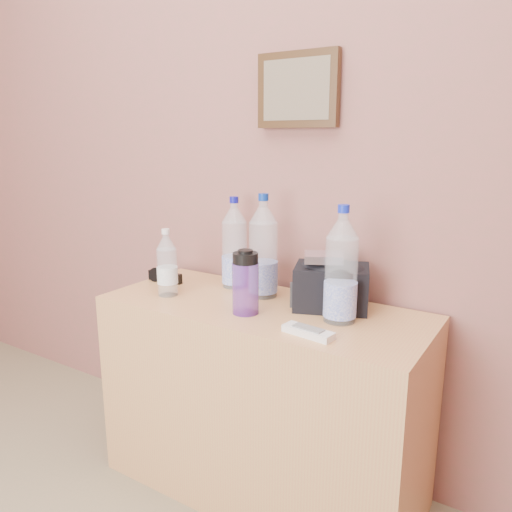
% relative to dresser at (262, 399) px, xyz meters
% --- Properties ---
extents(picture_frame, '(0.30, 0.03, 0.25)m').
position_rel_dresser_xyz_m(picture_frame, '(0.00, 0.23, 1.05)').
color(picture_frame, '#382311').
rests_on(picture_frame, room_shell).
extents(dresser, '(1.11, 0.46, 0.69)m').
position_rel_dresser_xyz_m(dresser, '(0.00, 0.00, 0.00)').
color(dresser, tan).
rests_on(dresser, ground).
extents(pet_large_b, '(0.09, 0.09, 0.34)m').
position_rel_dresser_xyz_m(pet_large_b, '(-0.21, 0.14, 0.50)').
color(pet_large_b, silver).
rests_on(pet_large_b, dresser).
extents(pet_large_c, '(0.10, 0.10, 0.36)m').
position_rel_dresser_xyz_m(pet_large_c, '(-0.06, 0.10, 0.51)').
color(pet_large_c, silver).
rests_on(pet_large_c, dresser).
extents(pet_large_d, '(0.10, 0.10, 0.36)m').
position_rel_dresser_xyz_m(pet_large_d, '(0.27, 0.01, 0.50)').
color(pet_large_d, white).
rests_on(pet_large_d, dresser).
extents(pet_small, '(0.07, 0.07, 0.24)m').
position_rel_dresser_xyz_m(pet_small, '(-0.35, -0.08, 0.45)').
color(pet_small, silver).
rests_on(pet_small, dresser).
extents(nalgene_bottle, '(0.09, 0.09, 0.21)m').
position_rel_dresser_xyz_m(nalgene_bottle, '(-0.01, -0.09, 0.45)').
color(nalgene_bottle, '#642E9C').
rests_on(nalgene_bottle, dresser).
extents(sunglasses, '(0.16, 0.07, 0.04)m').
position_rel_dresser_xyz_m(sunglasses, '(-0.47, 0.04, 0.37)').
color(sunglasses, black).
rests_on(sunglasses, dresser).
extents(ac_remote, '(0.16, 0.07, 0.02)m').
position_rel_dresser_xyz_m(ac_remote, '(0.24, -0.15, 0.36)').
color(ac_remote, white).
rests_on(ac_remote, dresser).
extents(toiletry_bag, '(0.28, 0.24, 0.16)m').
position_rel_dresser_xyz_m(toiletry_bag, '(0.20, 0.11, 0.43)').
color(toiletry_bag, black).
rests_on(toiletry_bag, dresser).
extents(foil_packet, '(0.15, 0.14, 0.03)m').
position_rel_dresser_xyz_m(foil_packet, '(0.18, 0.08, 0.52)').
color(foil_packet, silver).
rests_on(foil_packet, toiletry_bag).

